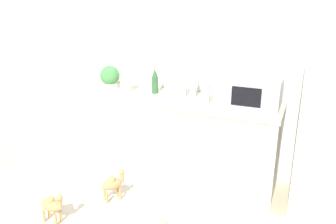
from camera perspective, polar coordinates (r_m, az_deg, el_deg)
wall_back at (r=3.83m, az=11.20°, el=8.07°), size 8.00×0.06×2.55m
back_counter at (r=3.90m, az=2.17°, el=-4.16°), size 1.96×0.63×0.89m
potted_plant at (r=4.05m, az=-8.84°, el=5.34°), size 0.21×0.21×0.26m
paper_towel_roll at (r=3.93m, az=-6.52°, el=4.64°), size 0.11×0.11×0.23m
microwave at (r=3.56m, az=13.04°, el=3.00°), size 0.48×0.37×0.28m
back_bottle_0 at (r=3.75m, az=3.85°, el=4.34°), size 0.08×0.08×0.29m
back_bottle_1 at (r=3.88m, az=-2.00°, el=4.76°), size 0.07×0.07×0.27m
back_bottle_2 at (r=3.57m, az=5.95°, el=3.60°), size 0.06×0.06×0.31m
back_bottle_3 at (r=3.75m, az=2.39°, el=4.53°), size 0.07×0.07×0.31m
camel_figurine at (r=1.83m, az=-17.29°, el=-13.35°), size 0.13×0.06×0.16m
camel_figurine_second at (r=1.93m, az=-8.40°, el=-10.69°), size 0.12×0.12×0.16m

